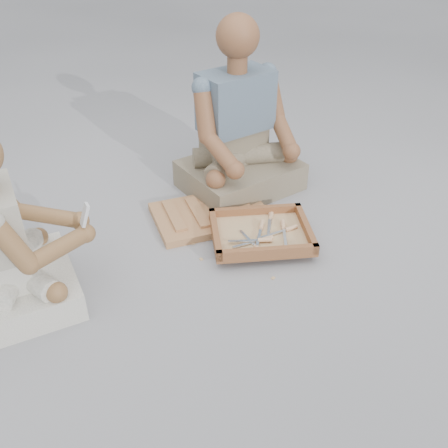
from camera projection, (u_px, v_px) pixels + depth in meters
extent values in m
plane|color=#9B9AA0|center=(229.00, 304.00, 2.23)|extent=(60.00, 60.00, 0.00)
cube|color=#A3653F|center=(211.00, 214.00, 2.80)|extent=(0.66, 0.48, 0.04)
cube|color=brown|center=(261.00, 236.00, 2.58)|extent=(0.55, 0.47, 0.02)
cube|color=brown|center=(255.00, 211.00, 2.72)|extent=(0.50, 0.10, 0.05)
cube|color=brown|center=(268.00, 252.00, 2.41)|extent=(0.50, 0.10, 0.05)
cube|color=brown|center=(306.00, 227.00, 2.59)|extent=(0.08, 0.40, 0.05)
cube|color=brown|center=(215.00, 233.00, 2.54)|extent=(0.08, 0.40, 0.05)
cube|color=tan|center=(261.00, 234.00, 2.58)|extent=(0.48, 0.40, 0.01)
cube|color=white|center=(259.00, 237.00, 2.52)|extent=(0.08, 0.14, 0.00)
cylinder|color=tan|center=(262.00, 225.00, 2.61)|extent=(0.05, 0.07, 0.02)
cube|color=white|center=(248.00, 238.00, 2.53)|extent=(0.05, 0.15, 0.00)
cylinder|color=tan|center=(259.00, 250.00, 2.45)|extent=(0.04, 0.07, 0.02)
cube|color=white|center=(285.00, 237.00, 2.53)|extent=(0.05, 0.15, 0.00)
cylinder|color=tan|center=(283.00, 225.00, 2.62)|extent=(0.04, 0.07, 0.02)
cube|color=white|center=(243.00, 241.00, 2.49)|extent=(0.15, 0.04, 0.00)
cylinder|color=tan|center=(265.00, 240.00, 2.50)|extent=(0.07, 0.03, 0.02)
cube|color=white|center=(246.00, 244.00, 2.49)|extent=(0.15, 0.04, 0.00)
cylinder|color=tan|center=(266.00, 239.00, 2.52)|extent=(0.07, 0.03, 0.02)
cube|color=white|center=(269.00, 222.00, 2.65)|extent=(0.07, 0.14, 0.00)
cylinder|color=tan|center=(270.00, 211.00, 2.74)|extent=(0.05, 0.07, 0.02)
cube|color=white|center=(269.00, 226.00, 2.62)|extent=(0.07, 0.14, 0.00)
cylinder|color=tan|center=(271.00, 215.00, 2.71)|extent=(0.05, 0.07, 0.02)
cube|color=white|center=(273.00, 234.00, 2.55)|extent=(0.15, 0.05, 0.00)
cylinder|color=tan|center=(291.00, 228.00, 2.60)|extent=(0.07, 0.04, 0.02)
cube|color=tan|center=(201.00, 259.00, 2.50)|extent=(0.02, 0.02, 0.00)
cube|color=tan|center=(241.00, 248.00, 2.57)|extent=(0.02, 0.02, 0.00)
cube|color=tan|center=(190.00, 232.00, 2.69)|extent=(0.02, 0.02, 0.00)
cube|color=tan|center=(301.00, 208.00, 2.89)|extent=(0.02, 0.02, 0.00)
cube|color=tan|center=(199.00, 239.00, 2.64)|extent=(0.02, 0.02, 0.00)
cube|color=tan|center=(254.00, 228.00, 2.72)|extent=(0.02, 0.02, 0.00)
cube|color=tan|center=(221.00, 238.00, 2.65)|extent=(0.02, 0.02, 0.00)
cube|color=tan|center=(296.00, 248.00, 2.57)|extent=(0.02, 0.02, 0.00)
cube|color=tan|center=(273.00, 278.00, 2.38)|extent=(0.02, 0.02, 0.00)
cube|color=tan|center=(295.00, 245.00, 2.59)|extent=(0.02, 0.02, 0.00)
cube|color=tan|center=(193.00, 244.00, 2.60)|extent=(0.02, 0.02, 0.00)
cube|color=silver|center=(26.00, 286.00, 2.23)|extent=(0.52, 0.61, 0.14)
cube|color=silver|center=(5.00, 263.00, 2.12)|extent=(0.24, 0.32, 0.16)
sphere|color=brown|center=(80.00, 221.00, 2.25)|extent=(0.09, 0.09, 0.09)
sphere|color=brown|center=(86.00, 233.00, 2.17)|extent=(0.09, 0.09, 0.09)
cube|color=gray|center=(240.00, 175.00, 3.05)|extent=(0.79, 0.71, 0.17)
cube|color=gray|center=(234.00, 144.00, 2.99)|extent=(0.41, 0.34, 0.20)
cube|color=slate|center=(236.00, 101.00, 2.83)|extent=(0.46, 0.37, 0.34)
sphere|color=brown|center=(238.00, 36.00, 2.62)|extent=(0.23, 0.23, 0.23)
sphere|color=brown|center=(292.00, 151.00, 2.88)|extent=(0.11, 0.11, 0.11)
sphere|color=brown|center=(235.00, 170.00, 2.69)|extent=(0.11, 0.11, 0.11)
cube|color=silver|center=(85.00, 215.00, 2.11)|extent=(0.06, 0.05, 0.10)
cube|color=black|center=(84.00, 213.00, 2.11)|extent=(0.02, 0.03, 0.03)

